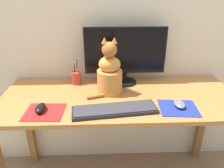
% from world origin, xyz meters
% --- Properties ---
extents(wall_back, '(7.00, 0.04, 2.50)m').
position_xyz_m(wall_back, '(0.00, 0.33, 1.25)').
color(wall_back, beige).
rests_on(wall_back, ground_plane).
extents(desk, '(1.48, 0.60, 0.75)m').
position_xyz_m(desk, '(0.00, 0.00, 0.65)').
color(desk, '#A87038').
rests_on(desk, ground_plane).
extents(monitor, '(0.55, 0.17, 0.39)m').
position_xyz_m(monitor, '(0.05, 0.20, 0.96)').
color(monitor, black).
rests_on(monitor, desk).
extents(keyboard, '(0.48, 0.19, 0.02)m').
position_xyz_m(keyboard, '(-0.04, -0.18, 0.76)').
color(keyboard, black).
rests_on(keyboard, desk).
extents(mousepad_left, '(0.22, 0.19, 0.00)m').
position_xyz_m(mousepad_left, '(-0.43, -0.18, 0.75)').
color(mousepad_left, red).
rests_on(mousepad_left, desk).
extents(mousepad_right, '(0.22, 0.20, 0.00)m').
position_xyz_m(mousepad_right, '(0.32, -0.16, 0.75)').
color(mousepad_right, '#1E2D9E').
rests_on(mousepad_right, desk).
extents(computer_mouse_left, '(0.06, 0.10, 0.04)m').
position_xyz_m(computer_mouse_left, '(-0.45, -0.17, 0.77)').
color(computer_mouse_left, black).
rests_on(computer_mouse_left, mousepad_left).
extents(computer_mouse_right, '(0.06, 0.10, 0.03)m').
position_xyz_m(computer_mouse_right, '(0.33, -0.15, 0.77)').
color(computer_mouse_right, slate).
rests_on(computer_mouse_right, mousepad_right).
extents(cat, '(0.23, 0.19, 0.36)m').
position_xyz_m(cat, '(-0.06, 0.05, 0.89)').
color(cat, '#D6893D').
rests_on(cat, desk).
extents(pen_cup, '(0.06, 0.06, 0.18)m').
position_xyz_m(pen_cup, '(-0.29, 0.20, 0.80)').
color(pen_cup, '#B23833').
rests_on(pen_cup, desk).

